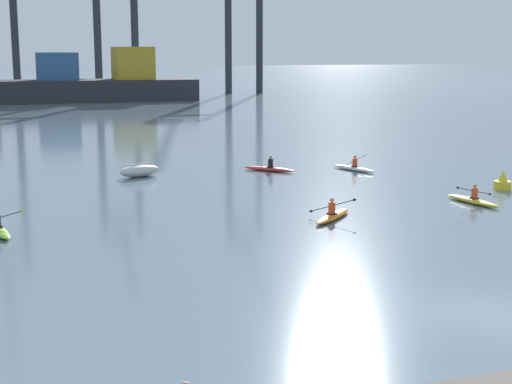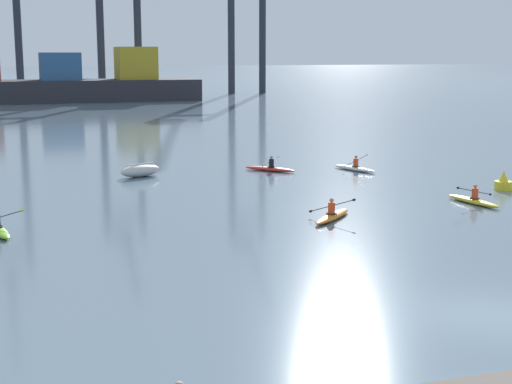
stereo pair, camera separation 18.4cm
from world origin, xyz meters
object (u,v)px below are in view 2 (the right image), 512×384
object	(u,v)px
channel_buoy	(503,183)
kayak_orange	(332,215)
container_barge	(62,84)
kayak_yellow	(473,200)
kayak_white	(355,168)
kayak_red	(270,168)
capsized_dinghy	(140,171)

from	to	relation	value
channel_buoy	kayak_orange	size ratio (longest dim) A/B	0.35
container_barge	kayak_yellow	distance (m)	85.48
kayak_orange	kayak_yellow	distance (m)	7.87
container_barge	kayak_yellow	world-z (taller)	container_barge
kayak_orange	channel_buoy	bearing A→B (deg)	18.14
channel_buoy	kayak_white	size ratio (longest dim) A/B	0.29
container_barge	kayak_red	distance (m)	72.31
container_barge	kayak_red	bearing A→B (deg)	-84.81
capsized_dinghy	kayak_red	world-z (taller)	kayak_red
capsized_dinghy	kayak_white	distance (m)	12.93
channel_buoy	kayak_white	world-z (taller)	channel_buoy
kayak_red	kayak_orange	size ratio (longest dim) A/B	1.01
kayak_red	channel_buoy	bearing A→B (deg)	-46.13
channel_buoy	kayak_white	bearing A→B (deg)	118.32
kayak_orange	kayak_yellow	bearing A→B (deg)	7.57
capsized_dinghy	kayak_white	size ratio (longest dim) A/B	0.83
container_barge	capsized_dinghy	distance (m)	71.56
kayak_orange	kayak_yellow	xyz separation A→B (m)	(7.80, 1.04, -0.00)
container_barge	kayak_yellow	xyz separation A→B (m)	(12.32, -84.55, -2.45)
container_barge	channel_buoy	distance (m)	83.41
kayak_white	kayak_yellow	world-z (taller)	kayak_white
kayak_yellow	kayak_red	bearing A→B (deg)	114.71
kayak_white	kayak_red	size ratio (longest dim) A/B	1.17
capsized_dinghy	container_barge	bearing A→B (deg)	88.96
capsized_dinghy	channel_buoy	size ratio (longest dim) A/B	2.82
capsized_dinghy	kayak_yellow	xyz separation A→B (m)	(13.62, -13.04, -0.18)
kayak_white	kayak_red	xyz separation A→B (m)	(-4.95, 1.47, 0.00)
channel_buoy	capsized_dinghy	bearing A→B (deg)	149.23
capsized_dinghy	channel_buoy	world-z (taller)	channel_buoy
kayak_white	kayak_yellow	size ratio (longest dim) A/B	0.99
kayak_orange	kayak_white	bearing A→B (deg)	60.17
channel_buoy	kayak_white	distance (m)	9.53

